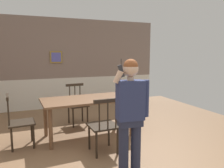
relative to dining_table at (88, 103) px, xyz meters
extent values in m
plane|color=#846042|center=(-0.11, -0.91, -0.68)|extent=(7.82, 7.82, 0.00)
cube|color=gray|center=(-0.11, 2.64, 1.13)|extent=(6.24, 0.12, 1.80)
cube|color=silver|center=(-0.11, 2.65, -0.23)|extent=(6.24, 0.14, 0.91)
cube|color=silver|center=(-0.11, 2.62, 0.23)|extent=(6.24, 0.05, 0.06)
cube|color=olive|center=(-0.25, 2.57, 0.87)|extent=(0.36, 0.03, 0.35)
cube|color=#5A5AB7|center=(-0.25, 2.55, 0.87)|extent=(0.28, 0.01, 0.27)
cube|color=brown|center=(0.00, 0.00, 0.07)|extent=(1.82, 0.95, 0.04)
cylinder|color=brown|center=(-0.78, -0.37, -0.32)|extent=(0.07, 0.07, 0.74)
cylinder|color=brown|center=(0.81, -0.31, -0.32)|extent=(0.07, 0.07, 0.74)
cylinder|color=brown|center=(-0.81, 0.31, -0.32)|extent=(0.07, 0.07, 0.74)
cylinder|color=brown|center=(0.78, 0.37, -0.32)|extent=(0.07, 0.07, 0.74)
cube|color=#2D2319|center=(-0.03, 0.79, -0.23)|extent=(0.47, 0.47, 0.03)
cube|color=#2D2319|center=(-0.05, 0.99, 0.24)|extent=(0.43, 0.08, 0.06)
cylinder|color=#2D2319|center=(0.08, 1.00, 0.03)|extent=(0.02, 0.02, 0.48)
cylinder|color=#2D2319|center=(-0.05, 0.99, 0.03)|extent=(0.02, 0.02, 0.48)
cylinder|color=#2D2319|center=(-0.18, 0.97, 0.03)|extent=(0.02, 0.02, 0.48)
cylinder|color=#2D2319|center=(0.16, 0.64, -0.46)|extent=(0.04, 0.04, 0.44)
cylinder|color=#2D2319|center=(-0.18, 0.60, -0.46)|extent=(0.04, 0.04, 0.44)
cylinder|color=#2D2319|center=(0.12, 0.98, -0.46)|extent=(0.04, 0.04, 0.44)
cylinder|color=#2D2319|center=(-0.22, 0.95, -0.46)|extent=(0.04, 0.04, 0.44)
cube|color=#2D2319|center=(-1.24, -0.05, -0.24)|extent=(0.46, 0.46, 0.03)
cube|color=#2D2319|center=(-1.44, -0.06, 0.24)|extent=(0.07, 0.44, 0.06)
cylinder|color=#2D2319|center=(-1.45, 0.07, 0.02)|extent=(0.02, 0.02, 0.50)
cylinder|color=#2D2319|center=(-1.44, -0.06, 0.02)|extent=(0.02, 0.02, 0.50)
cylinder|color=#2D2319|center=(-1.43, -0.19, 0.02)|extent=(0.02, 0.02, 0.50)
cylinder|color=#2D2319|center=(-1.08, 0.14, -0.47)|extent=(0.04, 0.04, 0.43)
cylinder|color=#2D2319|center=(-1.06, -0.21, -0.47)|extent=(0.04, 0.04, 0.43)
cylinder|color=#2D2319|center=(-1.43, 0.12, -0.47)|extent=(0.04, 0.04, 0.43)
cylinder|color=#2D2319|center=(-1.41, -0.23, -0.47)|extent=(0.04, 0.04, 0.43)
cube|color=#2D2319|center=(0.03, -0.79, -0.22)|extent=(0.48, 0.48, 0.03)
cube|color=#2D2319|center=(0.04, -1.00, 0.25)|extent=(0.46, 0.05, 0.06)
cylinder|color=#2D2319|center=(-0.10, -1.01, 0.03)|extent=(0.02, 0.02, 0.49)
cylinder|color=#2D2319|center=(0.04, -1.00, 0.03)|extent=(0.02, 0.02, 0.49)
cylinder|color=#2D2319|center=(0.18, -1.00, 0.03)|extent=(0.02, 0.02, 0.49)
cylinder|color=#2D2319|center=(-0.16, -0.61, -0.46)|extent=(0.04, 0.04, 0.45)
cylinder|color=#2D2319|center=(0.21, -0.60, -0.46)|extent=(0.04, 0.04, 0.45)
cylinder|color=#2D2319|center=(-0.15, -0.98, -0.46)|extent=(0.04, 0.04, 0.45)
cylinder|color=#2D2319|center=(0.22, -0.97, -0.46)|extent=(0.04, 0.04, 0.45)
cylinder|color=#282E49|center=(0.26, -1.54, -0.30)|extent=(0.14, 0.14, 0.76)
cylinder|color=#282E49|center=(0.07, -1.52, -0.30)|extent=(0.14, 0.14, 0.76)
cube|color=#282E49|center=(0.16, -1.53, 0.05)|extent=(0.35, 0.22, 0.12)
cube|color=navy|center=(0.16, -1.53, 0.35)|extent=(0.38, 0.24, 0.54)
cylinder|color=navy|center=(0.39, -1.55, 0.36)|extent=(0.09, 0.09, 0.51)
cylinder|color=beige|center=(-0.01, -1.52, 0.68)|extent=(0.16, 0.14, 0.19)
cylinder|color=beige|center=(0.16, -1.53, 0.64)|extent=(0.09, 0.09, 0.05)
sphere|color=beige|center=(0.16, -1.53, 0.77)|extent=(0.21, 0.21, 0.21)
sphere|color=brown|center=(0.16, -1.53, 0.81)|extent=(0.20, 0.20, 0.20)
cube|color=#2D2D33|center=(0.02, -1.54, 0.75)|extent=(0.10, 0.05, 0.17)
cylinder|color=black|center=(0.02, -1.54, 0.87)|extent=(0.01, 0.01, 0.08)
camera|label=1|loc=(-1.14, -4.10, 0.98)|focal=34.70mm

